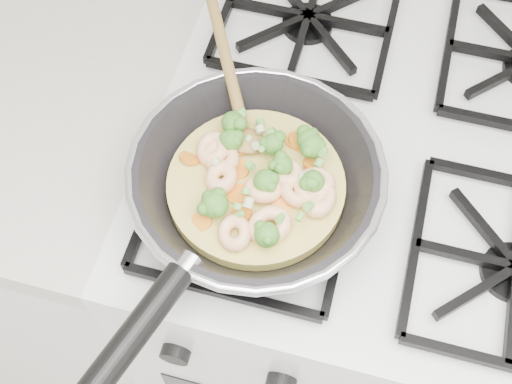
# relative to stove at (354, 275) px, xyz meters

# --- Properties ---
(stove) EXTENTS (0.60, 0.60, 0.92)m
(stove) POSITION_rel_stove_xyz_m (0.00, 0.00, 0.00)
(stove) COLOR white
(stove) RESTS_ON ground
(skillet) EXTENTS (0.29, 0.57, 0.09)m
(skillet) POSITION_rel_stove_xyz_m (-0.15, -0.14, 0.50)
(skillet) COLOR black
(skillet) RESTS_ON stove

